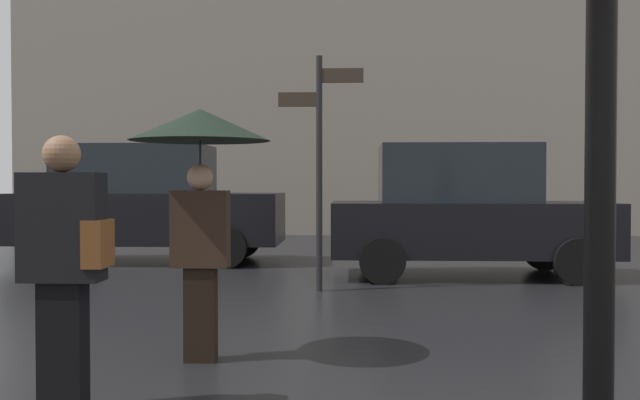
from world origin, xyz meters
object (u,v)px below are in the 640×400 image
parked_car_right (145,203)px  pedestrian_with_umbrella (200,154)px  parked_car_left (465,211)px  pedestrian_with_bag (65,257)px  street_signpost (320,149)px

parked_car_right → pedestrian_with_umbrella: bearing=-56.9°
parked_car_left → parked_car_right: (-5.24, 1.67, 0.06)m
pedestrian_with_umbrella → pedestrian_with_bag: 1.54m
pedestrian_with_umbrella → parked_car_left: size_ratio=0.48×
pedestrian_with_bag → street_signpost: size_ratio=0.55×
pedestrian_with_umbrella → parked_car_left: bearing=39.8°
pedestrian_with_bag → street_signpost: 5.12m
pedestrian_with_umbrella → parked_car_left: pedestrian_with_umbrella is taller
pedestrian_with_bag → pedestrian_with_umbrella: bearing=-44.2°
pedestrian_with_umbrella → parked_car_right: bearing=88.6°
pedestrian_with_umbrella → street_signpost: size_ratio=0.65×
street_signpost → pedestrian_with_umbrella: bearing=-101.9°
parked_car_left → parked_car_right: bearing=-29.9°
pedestrian_with_umbrella → parked_car_left: (2.82, 5.08, -0.63)m
pedestrian_with_umbrella → parked_car_right: size_ratio=0.42×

